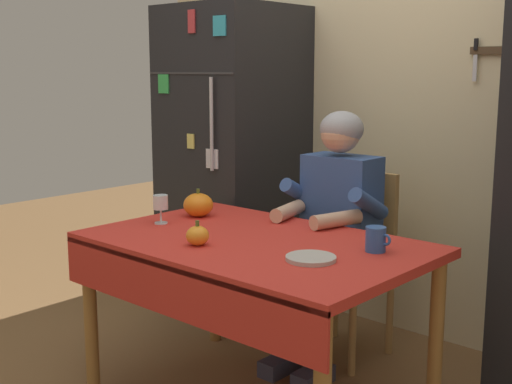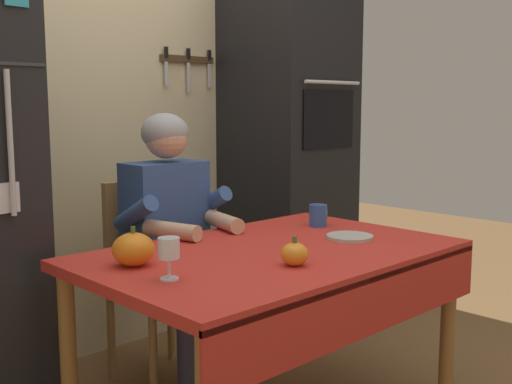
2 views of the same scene
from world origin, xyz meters
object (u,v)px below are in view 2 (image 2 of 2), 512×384
serving_tray (350,237)px  chair_behind_person (151,271)px  pumpkin_large (133,249)px  dining_table (275,272)px  coffee_mug (318,215)px  wine_glass (169,250)px  wall_oven (288,144)px  pumpkin_medium (294,254)px  seated_person (175,229)px

serving_tray → chair_behind_person: bearing=113.8°
pumpkin_large → chair_behind_person: bearing=51.6°
pumpkin_large → dining_table: bearing=-19.3°
coffee_mug → dining_table: bearing=-157.5°
chair_behind_person → serving_tray: size_ratio=4.91×
coffee_mug → serving_tray: (-0.11, -0.27, -0.04)m
dining_table → wine_glass: size_ratio=10.46×
dining_table → pumpkin_large: pumpkin_large is taller
wall_oven → wine_glass: bearing=-148.4°
wine_glass → serving_tray: wine_glass is taller
wall_oven → chair_behind_person: wall_oven is taller
coffee_mug → serving_tray: size_ratio=0.56×
pumpkin_medium → serving_tray: (0.47, 0.13, -0.03)m
coffee_mug → seated_person: bearing=140.5°
serving_tray → pumpkin_medium: bearing=-164.6°
dining_table → coffee_mug: (0.48, 0.20, 0.13)m
wall_oven → coffee_mug: (-0.57, -0.73, -0.26)m
pumpkin_large → pumpkin_medium: size_ratio=1.42×
dining_table → pumpkin_large: (-0.51, 0.18, 0.14)m
seated_person → pumpkin_large: seated_person is taller
wall_oven → seated_person: (-1.07, -0.32, -0.31)m
pumpkin_large → serving_tray: pumpkin_large is taller
coffee_mug → wine_glass: bearing=-166.3°
dining_table → pumpkin_medium: bearing=-119.4°
chair_behind_person → coffee_mug: size_ratio=8.69×
pumpkin_large → pumpkin_medium: pumpkin_large is taller
wine_glass → coffee_mug: bearing=13.7°
wall_oven → wine_glass: wall_oven is taller
chair_behind_person → seated_person: seated_person is taller
seated_person → pumpkin_medium: seated_person is taller
dining_table → chair_behind_person: size_ratio=1.51×
coffee_mug → pumpkin_large: (-0.98, -0.02, 0.01)m
seated_person → pumpkin_medium: bearing=-96.7°
pumpkin_medium → dining_table: bearing=60.6°
wall_oven → dining_table: 1.45m
coffee_mug → wall_oven: bearing=51.6°
chair_behind_person → seated_person: 0.29m
wall_oven → pumpkin_medium: size_ratio=20.68×
coffee_mug → serving_tray: coffee_mug is taller
wall_oven → seated_person: bearing=-163.4°
wall_oven → dining_table: (-1.05, -0.92, -0.39)m
chair_behind_person → serving_tray: (0.38, -0.86, 0.24)m
wall_oven → chair_behind_person: bearing=-173.1°
wine_glass → pumpkin_medium: (0.41, -0.15, -0.05)m
chair_behind_person → pumpkin_large: size_ratio=6.45×
wine_glass → chair_behind_person: bearing=59.1°
chair_behind_person → pumpkin_large: (-0.49, -0.62, 0.29)m
pumpkin_large → serving_tray: bearing=-15.8°
chair_behind_person → serving_tray: bearing=-66.2°
dining_table → coffee_mug: 0.53m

